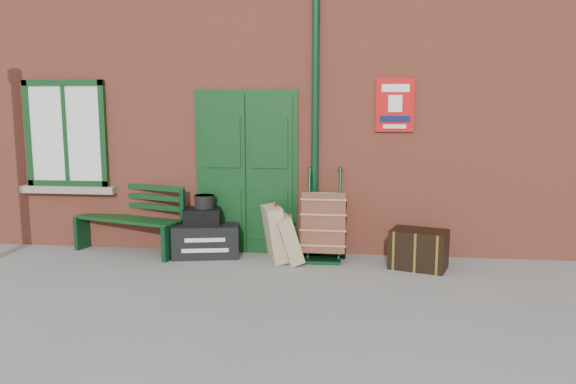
# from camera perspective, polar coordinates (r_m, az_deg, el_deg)

# --- Properties ---
(ground) EXTENTS (80.00, 80.00, 0.00)m
(ground) POSITION_cam_1_polar(r_m,az_deg,el_deg) (6.55, -3.97, -9.42)
(ground) COLOR gray
(ground) RESTS_ON ground
(station_building) EXTENTS (10.30, 4.30, 4.36)m
(station_building) POSITION_cam_1_polar(r_m,az_deg,el_deg) (9.68, -0.27, 9.48)
(station_building) COLOR #B05039
(station_building) RESTS_ON ground
(bench) EXTENTS (1.65, 0.95, 0.98)m
(bench) POSITION_cam_1_polar(r_m,az_deg,el_deg) (8.20, -15.59, -2.46)
(bench) COLOR #0E3615
(bench) RESTS_ON ground
(houdini_trunk) EXTENTS (0.96, 0.65, 0.44)m
(houdini_trunk) POSITION_cam_1_polar(r_m,az_deg,el_deg) (7.77, -8.32, -4.87)
(houdini_trunk) COLOR black
(houdini_trunk) RESTS_ON ground
(strongbox) EXTENTS (0.55, 0.44, 0.22)m
(strongbox) POSITION_cam_1_polar(r_m,az_deg,el_deg) (7.72, -8.73, -2.46)
(strongbox) COLOR black
(strongbox) RESTS_ON houdini_trunk
(hatbox) EXTENTS (0.31, 0.31, 0.18)m
(hatbox) POSITION_cam_1_polar(r_m,az_deg,el_deg) (7.70, -8.49, -0.97)
(hatbox) COLOR black
(hatbox) RESTS_ON strongbox
(suitcase_back) EXTENTS (0.46, 0.59, 0.74)m
(suitcase_back) POSITION_cam_1_polar(r_m,az_deg,el_deg) (7.44, -1.31, -4.21)
(suitcase_back) COLOR tan
(suitcase_back) RESTS_ON ground
(suitcase_front) EXTENTS (0.50, 0.56, 0.65)m
(suitcase_front) POSITION_cam_1_polar(r_m,az_deg,el_deg) (7.33, -0.02, -4.79)
(suitcase_front) COLOR tan
(suitcase_front) RESTS_ON ground
(porter_trolley) EXTENTS (0.59, 0.63, 1.20)m
(porter_trolley) POSITION_cam_1_polar(r_m,az_deg,el_deg) (7.52, 3.67, -3.37)
(porter_trolley) COLOR #0C3219
(porter_trolley) RESTS_ON ground
(dark_trunk) EXTENTS (0.79, 0.64, 0.50)m
(dark_trunk) POSITION_cam_1_polar(r_m,az_deg,el_deg) (7.31, 13.14, -5.68)
(dark_trunk) COLOR black
(dark_trunk) RESTS_ON ground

